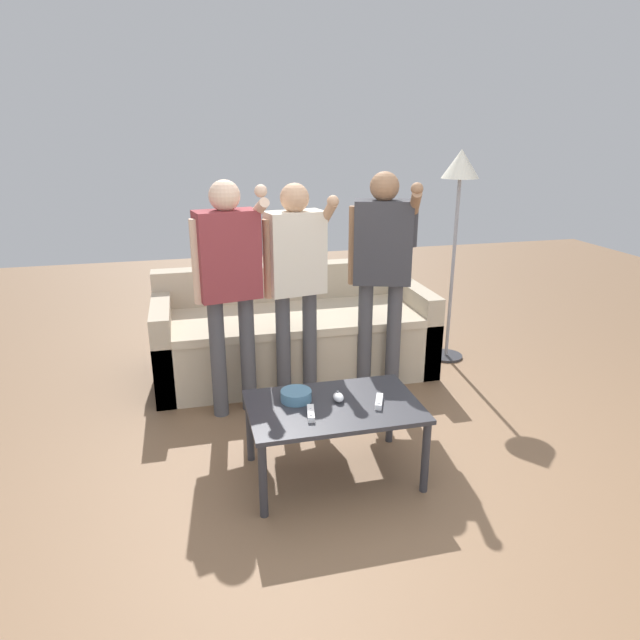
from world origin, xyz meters
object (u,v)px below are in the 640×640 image
at_px(game_remote_wand_near, 311,413).
at_px(player_center, 296,269).
at_px(game_remote_nunchuk, 338,397).
at_px(snack_bowl, 296,396).
at_px(player_right, 382,259).
at_px(game_remote_wand_far, 379,401).
at_px(coffee_table, 334,413).
at_px(player_left, 229,273).
at_px(floor_lamp, 459,185).
at_px(couch, 293,335).

bearing_deg(game_remote_wand_near, player_center, 82.30).
bearing_deg(game_remote_nunchuk, snack_bowl, 165.39).
height_order(game_remote_nunchuk, player_right, player_right).
relative_size(player_right, game_remote_wand_far, 10.39).
bearing_deg(game_remote_wand_far, coffee_table, 168.14).
height_order(snack_bowl, player_right, player_right).
height_order(player_left, game_remote_wand_far, player_left).
distance_m(game_remote_nunchuk, game_remote_wand_near, 0.23).
relative_size(coffee_table, floor_lamp, 0.54).
bearing_deg(game_remote_nunchuk, player_right, 58.45).
bearing_deg(snack_bowl, floor_lamp, 40.26).
distance_m(coffee_table, game_remote_wand_near, 0.19).
bearing_deg(floor_lamp, player_left, -163.48).
relative_size(couch, player_left, 1.36).
bearing_deg(coffee_table, player_right, 58.00).
xyz_separation_m(couch, game_remote_wand_near, (-0.22, -1.61, 0.16)).
relative_size(game_remote_nunchuk, player_left, 0.06).
bearing_deg(player_center, coffee_table, -89.65).
relative_size(couch, floor_lamp, 1.24).
xyz_separation_m(player_center, game_remote_wand_far, (0.25, -1.03, -0.52)).
bearing_deg(player_right, game_remote_nunchuk, -121.55).
bearing_deg(game_remote_wand_near, game_remote_wand_far, 6.08).
distance_m(snack_bowl, player_right, 1.31).
height_order(player_right, game_remote_wand_far, player_right).
distance_m(game_remote_wand_near, game_remote_wand_far, 0.40).
bearing_deg(coffee_table, game_remote_wand_near, -148.41).
bearing_deg(player_right, player_left, -175.79).
bearing_deg(couch, player_right, -44.83).
bearing_deg(floor_lamp, couch, 177.39).
xyz_separation_m(floor_lamp, player_center, (-1.42, -0.47, -0.49)).
bearing_deg(player_center, game_remote_nunchuk, -87.48).
height_order(couch, player_center, player_center).
relative_size(coffee_table, player_left, 0.59).
height_order(game_remote_nunchuk, game_remote_wand_far, game_remote_nunchuk).
xyz_separation_m(snack_bowl, floor_lamp, (1.60, 1.36, 0.99)).
bearing_deg(game_remote_nunchuk, coffee_table, -131.21).
height_order(game_remote_wand_near, game_remote_wand_far, same).
bearing_deg(game_remote_nunchuk, player_left, 120.17).
relative_size(snack_bowl, player_right, 0.11).
height_order(couch, game_remote_nunchuk, couch).
bearing_deg(player_left, game_remote_nunchuk, -59.83).
relative_size(player_center, game_remote_wand_near, 9.96).
distance_m(couch, game_remote_wand_near, 1.63).
xyz_separation_m(couch, game_remote_nunchuk, (-0.04, -1.48, 0.17)).
bearing_deg(floor_lamp, player_right, -149.18).
bearing_deg(player_left, coffee_table, -62.71).
relative_size(player_left, player_right, 0.98).
xyz_separation_m(player_left, player_center, (0.46, 0.08, -0.02)).
distance_m(game_remote_nunchuk, player_center, 1.07).
xyz_separation_m(couch, snack_bowl, (-0.26, -1.42, 0.17)).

